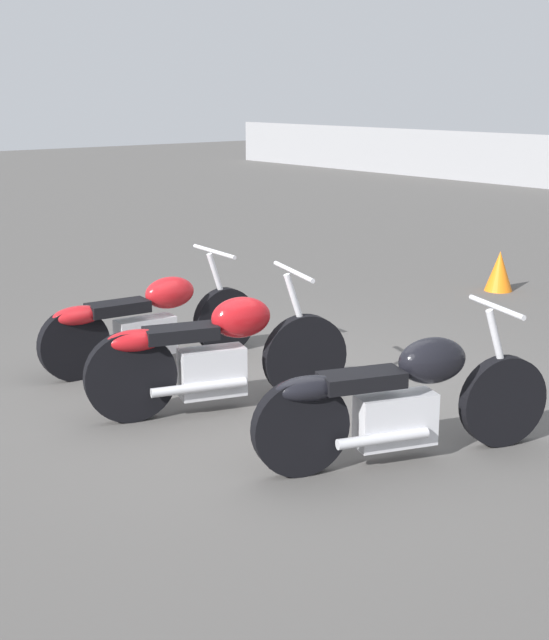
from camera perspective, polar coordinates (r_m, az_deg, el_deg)
name	(u,v)px	position (r m, az deg, el deg)	size (l,w,h in m)	color
ground_plane	(279,399)	(7.06, 0.26, -5.06)	(60.00, 60.00, 0.00)	#514F4C
motorcycle_slot_0	(147,322)	(7.84, -8.16, -0.13)	(0.72, 2.07, 0.98)	black
motorcycle_slot_1	(215,354)	(6.70, -3.80, -2.17)	(0.91, 1.99, 1.05)	black
motorcycle_slot_2	(400,399)	(5.84, 8.04, -5.06)	(0.91, 2.02, 1.00)	black
traffic_cone_near	(499,271)	(11.13, 14.19, 3.06)	(0.34, 0.34, 0.49)	orange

